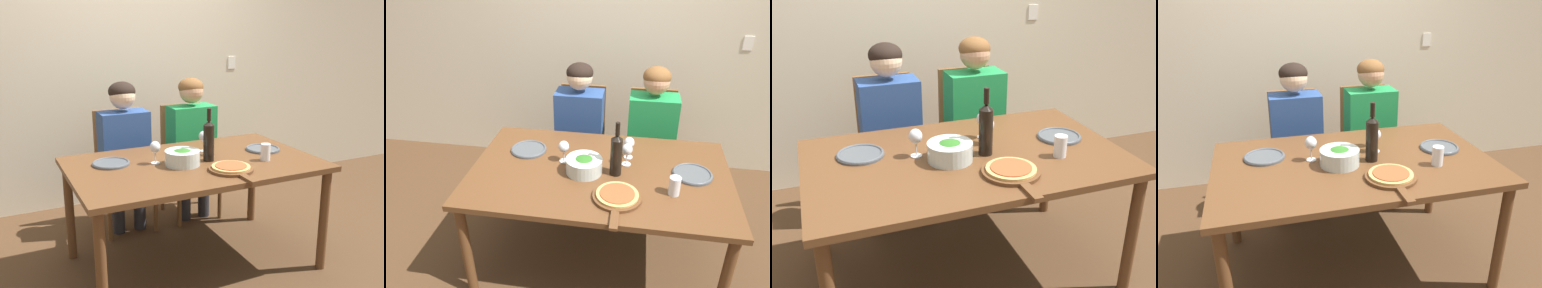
# 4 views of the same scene
# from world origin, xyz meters

# --- Properties ---
(ground_plane) EXTENTS (40.00, 40.00, 0.00)m
(ground_plane) POSITION_xyz_m (0.00, 0.00, 0.00)
(ground_plane) COLOR #4C331E
(back_wall) EXTENTS (10.00, 0.06, 2.70)m
(back_wall) POSITION_xyz_m (0.00, 1.43, 1.35)
(back_wall) COLOR beige
(back_wall) RESTS_ON ground
(dining_table) EXTENTS (1.64, 1.00, 0.74)m
(dining_table) POSITION_xyz_m (0.00, 0.00, 0.67)
(dining_table) COLOR brown
(dining_table) RESTS_ON ground
(chair_left) EXTENTS (0.42, 0.42, 0.96)m
(chair_left) POSITION_xyz_m (-0.25, 0.85, 0.50)
(chair_left) COLOR brown
(chair_left) RESTS_ON ground
(chair_right) EXTENTS (0.42, 0.42, 0.96)m
(chair_right) POSITION_xyz_m (0.34, 0.85, 0.50)
(chair_right) COLOR brown
(chair_right) RESTS_ON ground
(person_woman) EXTENTS (0.47, 0.51, 1.21)m
(person_woman) POSITION_xyz_m (-0.25, 0.73, 0.72)
(person_woman) COLOR #28282D
(person_woman) RESTS_ON ground
(person_man) EXTENTS (0.47, 0.51, 1.21)m
(person_man) POSITION_xyz_m (0.34, 0.73, 0.72)
(person_man) COLOR #28282D
(person_man) RESTS_ON ground
(wine_bottle) EXTENTS (0.07, 0.07, 0.36)m
(wine_bottle) POSITION_xyz_m (0.10, -0.02, 0.89)
(wine_bottle) COLOR black
(wine_bottle) RESTS_ON dining_table
(broccoli_bowl) EXTENTS (0.23, 0.23, 0.11)m
(broccoli_bowl) POSITION_xyz_m (-0.10, -0.03, 0.79)
(broccoli_bowl) COLOR silver
(broccoli_bowl) RESTS_ON dining_table
(dinner_plate_left) EXTENTS (0.25, 0.25, 0.02)m
(dinner_plate_left) POSITION_xyz_m (-0.51, 0.18, 0.75)
(dinner_plate_left) COLOR #4C5156
(dinner_plate_left) RESTS_ON dining_table
(dinner_plate_right) EXTENTS (0.25, 0.25, 0.02)m
(dinner_plate_right) POSITION_xyz_m (0.58, 0.04, 0.75)
(dinner_plate_right) COLOR #4C5156
(dinner_plate_right) RESTS_ON dining_table
(pizza_on_board) EXTENTS (0.28, 0.42, 0.04)m
(pizza_on_board) POSITION_xyz_m (0.13, -0.27, 0.76)
(pizza_on_board) COLOR brown
(pizza_on_board) RESTS_ON dining_table
(wine_glass_left) EXTENTS (0.07, 0.07, 0.15)m
(wine_glass_left) POSITION_xyz_m (-0.24, 0.07, 0.85)
(wine_glass_left) COLOR silver
(wine_glass_left) RESTS_ON dining_table
(wine_glass_right) EXTENTS (0.07, 0.07, 0.15)m
(wine_glass_right) POSITION_xyz_m (0.16, 0.10, 0.85)
(wine_glass_right) COLOR silver
(wine_glass_right) RESTS_ON dining_table
(wine_glass_centre) EXTENTS (0.07, 0.07, 0.15)m
(wine_glass_centre) POSITION_xyz_m (0.17, 0.19, 0.85)
(wine_glass_centre) COLOR silver
(wine_glass_centre) RESTS_ON dining_table
(water_tumbler) EXTENTS (0.07, 0.07, 0.11)m
(water_tumbler) POSITION_xyz_m (0.45, -0.17, 0.80)
(water_tumbler) COLOR silver
(water_tumbler) RESTS_ON dining_table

